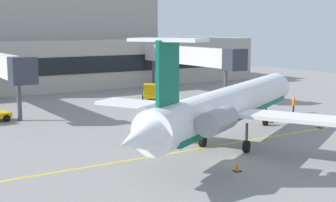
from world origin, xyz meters
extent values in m
cube|color=gray|center=(0.00, 0.00, -0.05)|extent=(120.00, 120.00, 0.10)
cube|color=yellow|center=(0.00, 3.65, 0.00)|extent=(108.00, 0.24, 0.01)
cube|color=red|center=(3.94, 12.81, 0.00)|extent=(0.30, 8.00, 0.01)
cube|color=#ADA89E|center=(3.99, 47.11, 3.67)|extent=(68.75, 14.22, 7.34)
cube|color=#9F9A91|center=(2.99, 50.66, 12.68)|extent=(38.46, 9.95, 10.68)
cube|color=black|center=(3.99, 39.95, 3.83)|extent=(66.00, 0.12, 2.50)
cube|color=silver|center=(17.04, 30.10, 5.40)|extent=(1.40, 19.80, 2.40)
cube|color=#2D333D|center=(17.04, 19.30, 5.40)|extent=(2.40, 2.00, 2.64)
cylinder|color=#4C4C51|center=(17.04, 38.50, 2.10)|extent=(0.44, 0.44, 4.20)
cylinder|color=#4C4C51|center=(17.04, 21.00, 2.10)|extent=(0.44, 0.44, 4.20)
cube|color=#2D333D|center=(-8.15, 20.87, 5.17)|extent=(2.40, 2.00, 2.64)
cylinder|color=#4C4C51|center=(-8.15, 22.57, 1.98)|extent=(0.44, 0.44, 3.97)
cylinder|color=white|center=(2.82, 2.99, 3.38)|extent=(22.74, 14.21, 2.77)
cube|color=#0C664C|center=(2.82, 2.99, 2.62)|extent=(20.47, 12.79, 0.50)
cone|color=white|center=(14.38, 9.34, 3.38)|extent=(3.97, 3.84, 2.71)
cone|color=white|center=(-8.97, -3.51, 3.38)|extent=(4.29, 3.80, 2.35)
cube|color=white|center=(-1.25, 7.95, 2.96)|extent=(7.25, 10.01, 0.28)
cube|color=white|center=(4.84, -3.11, 2.96)|extent=(7.25, 10.01, 0.28)
cylinder|color=gray|center=(-5.08, 1.13, 3.59)|extent=(3.64, 2.93, 1.52)
cylinder|color=gray|center=(-2.97, -2.70, 3.59)|extent=(3.64, 2.93, 1.52)
cube|color=#0C664C|center=(-6.17, -1.96, 6.68)|extent=(2.30, 1.41, 3.83)
cube|color=white|center=(-6.17, -1.96, 8.59)|extent=(3.83, 4.81, 0.20)
cylinder|color=#3F3F44|center=(10.96, 7.46, 1.45)|extent=(0.20, 0.20, 1.55)
cylinder|color=black|center=(10.96, 7.46, 0.45)|extent=(0.96, 0.74, 0.90)
cylinder|color=#3F3F44|center=(0.89, 3.97, 1.45)|extent=(0.20, 0.20, 1.55)
cylinder|color=black|center=(0.89, 3.97, 0.45)|extent=(0.96, 0.74, 0.90)
cylinder|color=#3F3F44|center=(2.62, 0.82, 1.45)|extent=(0.20, 0.20, 1.55)
cylinder|color=black|center=(2.62, 0.82, 0.45)|extent=(0.96, 0.74, 0.90)
cylinder|color=black|center=(-9.46, 22.66, 0.35)|extent=(0.74, 0.39, 0.70)
cube|color=#E5B20C|center=(10.17, 28.04, 0.59)|extent=(3.49, 4.39, 0.47)
cube|color=#C3970A|center=(9.59, 27.04, 1.47)|extent=(2.10, 2.17, 1.29)
cylinder|color=black|center=(10.15, 26.39, 0.35)|extent=(0.59, 0.75, 0.70)
cylinder|color=black|center=(8.74, 27.20, 0.35)|extent=(0.59, 0.75, 0.70)
cylinder|color=black|center=(11.60, 28.88, 0.35)|extent=(0.59, 0.75, 0.70)
cylinder|color=black|center=(10.20, 29.70, 0.35)|extent=(0.59, 0.75, 0.70)
cylinder|color=#191E33|center=(18.38, 10.88, 0.42)|extent=(0.18, 0.18, 0.84)
cylinder|color=#191E33|center=(18.23, 10.74, 0.42)|extent=(0.18, 0.18, 0.84)
cylinder|color=orange|center=(18.31, 10.81, 1.19)|extent=(0.34, 0.34, 0.69)
sphere|color=tan|center=(18.31, 10.81, 1.65)|extent=(0.24, 0.24, 0.24)
cylinder|color=orange|center=(18.47, 10.96, 1.59)|extent=(0.34, 0.34, 0.50)
cylinder|color=#F2590C|center=(18.47, 10.96, 1.81)|extent=(0.06, 0.06, 0.28)
cylinder|color=orange|center=(18.15, 10.66, 1.59)|extent=(0.34, 0.34, 0.50)
cylinder|color=#F2590C|center=(18.15, 10.66, 1.81)|extent=(0.06, 0.06, 0.28)
cone|color=orange|center=(14.38, 3.83, 0.28)|extent=(0.36, 0.36, 0.55)
cube|color=black|center=(14.38, 3.83, 0.02)|extent=(0.47, 0.47, 0.04)
cone|color=orange|center=(-1.14, -2.53, 0.28)|extent=(0.36, 0.36, 0.55)
cube|color=black|center=(-1.14, -2.53, 0.02)|extent=(0.47, 0.47, 0.04)
cone|color=orange|center=(12.39, 8.26, 0.28)|extent=(0.36, 0.36, 0.55)
cube|color=black|center=(12.39, 8.26, 0.02)|extent=(0.47, 0.47, 0.04)
camera|label=1|loc=(-21.47, -25.95, 9.36)|focal=51.99mm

